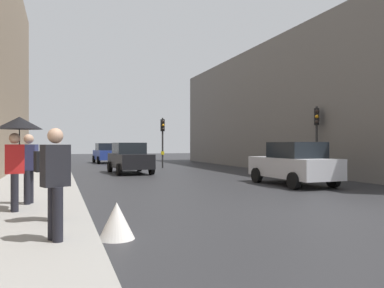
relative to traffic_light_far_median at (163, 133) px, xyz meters
name	(u,v)px	position (x,y,z in m)	size (l,w,h in m)	color
ground_plane	(346,213)	(-0.30, -18.59, -2.43)	(120.00, 120.00, 0.00)	#28282B
sidewalk_kerb	(30,193)	(-7.79, -12.59, -2.35)	(3.03, 40.00, 0.16)	gray
building_facade_right	(335,109)	(11.67, -3.74, 1.72)	(12.00, 28.63, 8.31)	slate
traffic_light_far_median	(163,133)	(0.00, 0.00, 0.00)	(0.24, 0.43, 3.53)	#2D2D2D
traffic_light_mid_street	(317,128)	(5.35, -10.02, 0.04)	(0.38, 0.44, 3.58)	#2D2D2D
car_blue_van	(106,153)	(-2.94, 8.43, -1.56)	(2.20, 4.29, 1.76)	navy
car_dark_suv	(130,158)	(-3.05, -4.11, -1.56)	(2.21, 4.30, 1.76)	black
car_silver_hatchback	(294,164)	(2.17, -12.72, -1.56)	(2.09, 4.24, 1.76)	#BCBCC1
pedestrian_with_umbrella	(18,137)	(-7.79, -16.64, -0.59)	(1.00, 1.00, 2.14)	black
pedestrian_with_black_backpack	(54,170)	(-7.00, -18.12, -1.27)	(0.65, 0.41, 1.77)	black
pedestrian_with_grey_backpack	(27,164)	(-7.68, -15.58, -1.27)	(0.65, 0.44, 1.77)	black
pedestrian_in_dark_coat	(55,179)	(-6.96, -19.75, -1.30)	(0.47, 0.39, 1.77)	black
warning_sign_triangle	(117,221)	(-5.94, -19.32, -2.11)	(0.64, 0.64, 0.65)	silver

